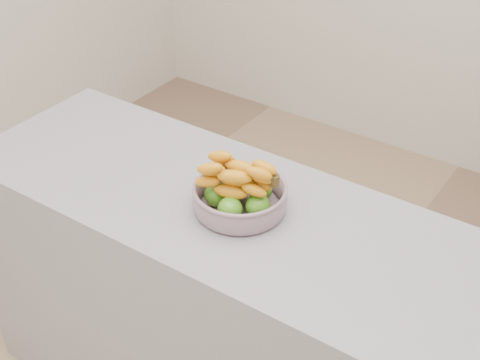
# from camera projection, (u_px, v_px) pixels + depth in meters

# --- Properties ---
(counter) EXTENTS (2.00, 0.60, 0.90)m
(counter) POSITION_uv_depth(u_px,v_px,m) (267.00, 335.00, 2.09)
(counter) COLOR gray
(counter) RESTS_ON ground
(fruit_bowl) EXTENTS (0.27, 0.27, 0.16)m
(fruit_bowl) POSITION_uv_depth(u_px,v_px,m) (240.00, 194.00, 1.86)
(fruit_bowl) COLOR #A0A8C0
(fruit_bowl) RESTS_ON counter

